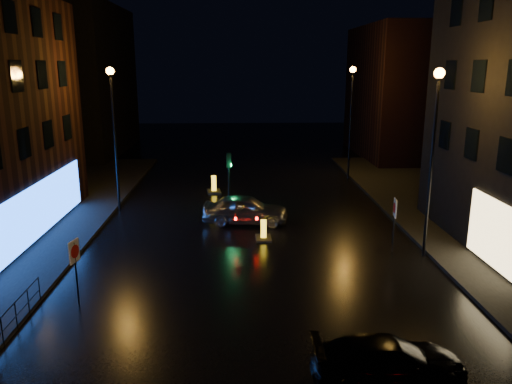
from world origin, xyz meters
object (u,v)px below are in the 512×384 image
silver_hatchback (245,209)px  dark_sedan (389,361)px  traffic_signal (229,201)px  bollard_near (263,235)px  bollard_far (214,189)px  road_sign_left (75,257)px  road_sign_right (395,213)px

silver_hatchback → dark_sedan: bearing=-160.2°
traffic_signal → bollard_near: 5.79m
silver_hatchback → bollard_far: size_ratio=3.25×
bollard_near → road_sign_left: (-7.08, -6.81, 1.65)m
silver_hatchback → bollard_near: size_ratio=3.98×
traffic_signal → dark_sedan: traffic_signal is taller
bollard_far → bollard_near: bearing=-80.8°
road_sign_left → bollard_near: bearing=58.0°
traffic_signal → bollard_far: 4.28m
dark_sedan → road_sign_left: size_ratio=1.71×
bollard_far → silver_hatchback: bearing=-81.3°
road_sign_right → road_sign_left: bearing=28.6°
traffic_signal → road_sign_left: (-5.30, -12.32, 1.37)m
road_sign_left → bollard_far: bearing=89.8°
bollard_far → road_sign_left: 17.04m
silver_hatchback → road_sign_right: size_ratio=1.81×
bollard_far → road_sign_right: (8.81, -11.62, 1.67)m
traffic_signal → silver_hatchback: size_ratio=0.74×
bollard_near → bollard_far: (-2.90, 9.63, 0.03)m
traffic_signal → silver_hatchback: 3.00m
dark_sedan → road_sign_right: (3.08, 9.67, 1.30)m
traffic_signal → bollard_near: (1.78, -5.51, -0.28)m
dark_sedan → road_sign_right: road_sign_right is taller
traffic_signal → road_sign_right: (7.70, -7.50, 1.42)m
dark_sedan → road_sign_right: size_ratio=1.66×
bollard_near → bollard_far: 10.05m
bollard_near → silver_hatchback: bearing=107.3°
bollard_near → bollard_far: bollard_far is taller
bollard_near → dark_sedan: bearing=-77.1°
silver_hatchback → bollard_far: bearing=21.6°
bollard_far → road_sign_left: bearing=-111.8°
traffic_signal → bollard_far: (-1.12, 4.12, -0.25)m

